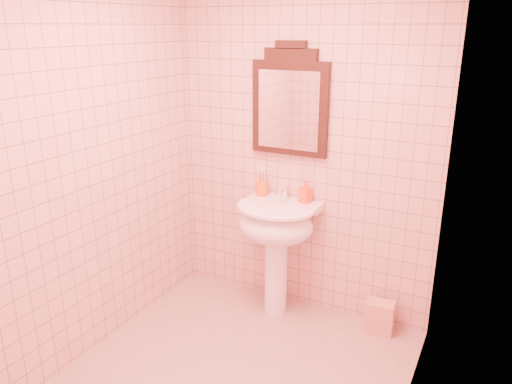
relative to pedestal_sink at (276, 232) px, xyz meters
The scene contains 8 objects.
floor 1.10m from the pedestal_sink, 83.67° to the right, with size 2.20×2.20×0.00m, color tan.
back_wall 0.64m from the pedestal_sink, 67.09° to the left, with size 2.00×0.02×2.50m, color #E0A89C.
pedestal_sink is the anchor object (origin of this frame).
faucet 0.29m from the pedestal_sink, 90.00° to the left, with size 0.04×0.16×0.11m.
mirror 0.93m from the pedestal_sink, 90.00° to the left, with size 0.57×0.06×0.80m.
toothbrush_cup 0.36m from the pedestal_sink, 140.83° to the left, with size 0.09×0.09×0.21m.
soap_dispenser 0.36m from the pedestal_sink, 46.52° to the left, with size 0.08×0.08×0.17m, color #FA3F15.
towel 0.96m from the pedestal_sink, ahead, with size 0.19×0.13×0.24m, color #E09F84.
Camera 1 is at (1.32, -2.19, 2.10)m, focal length 35.00 mm.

